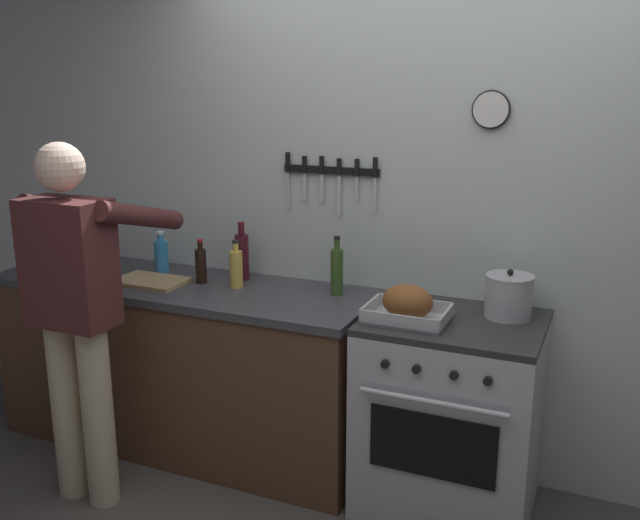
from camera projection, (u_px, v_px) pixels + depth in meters
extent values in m
cube|color=silver|center=(431.00, 211.00, 3.34)|extent=(6.00, 0.10, 2.60)
cube|color=black|center=(331.00, 170.00, 3.43)|extent=(0.50, 0.02, 0.04)
cube|color=silver|center=(288.00, 190.00, 3.54)|extent=(0.01, 0.00, 0.18)
cube|color=black|center=(288.00, 162.00, 3.51)|extent=(0.02, 0.02, 0.10)
cube|color=silver|center=(305.00, 187.00, 3.50)|extent=(0.02, 0.00, 0.13)
cube|color=black|center=(305.00, 165.00, 3.47)|extent=(0.02, 0.02, 0.08)
cube|color=silver|center=(322.00, 188.00, 3.47)|extent=(0.02, 0.00, 0.14)
cube|color=black|center=(322.00, 165.00, 3.44)|extent=(0.02, 0.02, 0.09)
cube|color=silver|center=(339.00, 195.00, 3.44)|extent=(0.02, 0.00, 0.20)
cube|color=black|center=(339.00, 167.00, 3.40)|extent=(0.02, 0.02, 0.08)
cube|color=silver|center=(357.00, 188.00, 3.39)|extent=(0.02, 0.00, 0.12)
cube|color=black|center=(357.00, 167.00, 3.37)|extent=(0.02, 0.02, 0.08)
cube|color=silver|center=(375.00, 195.00, 3.36)|extent=(0.01, 0.00, 0.17)
cube|color=black|center=(375.00, 167.00, 3.33)|extent=(0.02, 0.02, 0.09)
cylinder|color=white|center=(491.00, 110.00, 3.06)|extent=(0.15, 0.02, 0.15)
torus|color=black|center=(491.00, 110.00, 3.06)|extent=(0.17, 0.02, 0.17)
cube|color=brown|center=(185.00, 367.00, 3.71)|extent=(2.00, 0.62, 0.86)
cube|color=#3D3D42|center=(181.00, 286.00, 3.60)|extent=(2.03, 0.65, 0.04)
cube|color=#BCBCC1|center=(450.00, 417.00, 3.16)|extent=(0.76, 0.62, 0.87)
cube|color=black|center=(432.00, 446.00, 2.87)|extent=(0.53, 0.01, 0.28)
cube|color=#2D2D2D|center=(455.00, 322.00, 3.04)|extent=(0.76, 0.62, 0.03)
cylinder|color=black|center=(385.00, 364.00, 2.87)|extent=(0.04, 0.02, 0.04)
cylinder|color=black|center=(416.00, 369.00, 2.81)|extent=(0.04, 0.02, 0.04)
cylinder|color=black|center=(454.00, 375.00, 2.76)|extent=(0.04, 0.02, 0.04)
cylinder|color=black|center=(488.00, 381.00, 2.70)|extent=(0.04, 0.02, 0.04)
cylinder|color=silver|center=(432.00, 402.00, 2.79)|extent=(0.61, 0.02, 0.02)
cylinder|color=#C6B793|center=(67.00, 409.00, 3.24)|extent=(0.14, 0.14, 0.86)
cylinder|color=#C6B793|center=(98.00, 416.00, 3.17)|extent=(0.14, 0.14, 0.86)
cube|color=#4C2323|center=(69.00, 263.00, 3.03)|extent=(0.38, 0.22, 0.56)
sphere|color=beige|center=(60.00, 167.00, 2.92)|extent=(0.21, 0.21, 0.21)
cylinder|color=#4C2323|center=(68.00, 209.00, 3.28)|extent=(0.09, 0.55, 0.22)
cylinder|color=#4C2323|center=(141.00, 216.00, 3.12)|extent=(0.09, 0.55, 0.22)
cube|color=#B7B7BC|center=(407.00, 320.00, 3.02)|extent=(0.34, 0.25, 0.01)
cube|color=#B7B7BC|center=(398.00, 321.00, 2.90)|extent=(0.34, 0.01, 0.05)
cube|color=#B7B7BC|center=(415.00, 304.00, 3.12)|extent=(0.34, 0.01, 0.05)
cube|color=#B7B7BC|center=(370.00, 307.00, 3.07)|extent=(0.01, 0.25, 0.05)
cube|color=#B7B7BC|center=(446.00, 317.00, 2.94)|extent=(0.01, 0.25, 0.05)
ellipsoid|color=brown|center=(407.00, 302.00, 3.00)|extent=(0.22, 0.16, 0.15)
cylinder|color=#B7B7BC|center=(509.00, 298.00, 3.05)|extent=(0.20, 0.20, 0.18)
cylinder|color=#B2B2B7|center=(510.00, 277.00, 3.02)|extent=(0.21, 0.21, 0.01)
sphere|color=black|center=(510.00, 272.00, 3.02)|extent=(0.03, 0.03, 0.03)
cube|color=tan|center=(151.00, 281.00, 3.58)|extent=(0.36, 0.24, 0.02)
cylinder|color=black|center=(201.00, 266.00, 3.56)|extent=(0.06, 0.06, 0.18)
cylinder|color=black|center=(200.00, 246.00, 3.53)|extent=(0.03, 0.03, 0.04)
cylinder|color=#B21919|center=(200.00, 241.00, 3.53)|extent=(0.03, 0.03, 0.01)
cylinder|color=#47141E|center=(242.00, 257.00, 3.61)|extent=(0.07, 0.07, 0.24)
cylinder|color=#47141E|center=(241.00, 230.00, 3.58)|extent=(0.03, 0.03, 0.05)
cylinder|color=maroon|center=(241.00, 223.00, 3.57)|extent=(0.04, 0.04, 0.01)
cylinder|color=#338CCC|center=(162.00, 258.00, 3.72)|extent=(0.07, 0.07, 0.18)
cylinder|color=#338CCC|center=(160.00, 238.00, 3.69)|extent=(0.03, 0.03, 0.04)
cylinder|color=white|center=(160.00, 233.00, 3.68)|extent=(0.04, 0.04, 0.01)
cylinder|color=gold|center=(236.00, 269.00, 3.48)|extent=(0.06, 0.06, 0.19)
cylinder|color=gold|center=(236.00, 247.00, 3.45)|extent=(0.03, 0.03, 0.04)
cylinder|color=black|center=(235.00, 242.00, 3.44)|extent=(0.03, 0.03, 0.01)
cylinder|color=#385623|center=(337.00, 272.00, 3.36)|extent=(0.06, 0.06, 0.22)
cylinder|color=#385623|center=(337.00, 244.00, 3.33)|extent=(0.03, 0.03, 0.05)
cylinder|color=black|center=(337.00, 238.00, 3.32)|extent=(0.03, 0.03, 0.01)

